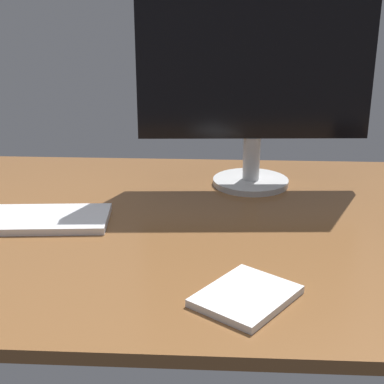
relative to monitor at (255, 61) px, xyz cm
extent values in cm
cube|color=brown|center=(-5.03, -22.27, -28.52)|extent=(140.00, 84.00, 2.00)
cylinder|color=silver|center=(0.00, 0.00, -26.86)|extent=(17.07, 17.07, 1.31)
cylinder|color=silver|center=(0.00, 0.00, -21.33)|extent=(3.77, 3.77, 9.75)
cube|color=black|center=(0.00, 0.00, 2.53)|extent=(50.20, 5.87, 37.96)
cube|color=white|center=(-46.55, -25.01, -26.84)|extent=(38.12, 15.79, 1.36)
cube|color=silver|center=(-2.91, -50.85, -26.95)|extent=(17.01, 17.63, 1.14)
camera|label=1|loc=(-6.83, -120.71, 13.58)|focal=52.31mm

